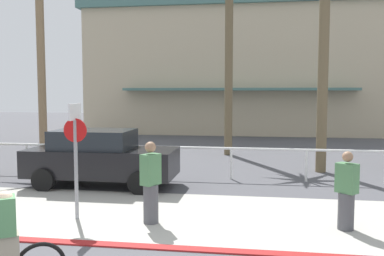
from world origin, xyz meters
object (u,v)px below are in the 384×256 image
at_px(stop_sign_bike_lane, 75,144).
at_px(pedestrian_0, 151,186).
at_px(palm_tree_4, 325,14).
at_px(pedestrian_1, 346,194).
at_px(palm_tree_3, 231,22).
at_px(car_black_1, 100,157).
at_px(palm_tree_2, 40,9).
at_px(cyclist_red_0, 3,247).

height_order(stop_sign_bike_lane, pedestrian_0, stop_sign_bike_lane).
bearing_deg(palm_tree_4, pedestrian_1, -94.12).
height_order(palm_tree_3, car_black_1, palm_tree_3).
xyz_separation_m(palm_tree_3, car_black_1, (-3.43, -6.98, -5.03)).
bearing_deg(pedestrian_1, palm_tree_3, 106.40).
xyz_separation_m(palm_tree_2, cyclist_red_0, (6.19, -12.78, -5.81)).
bearing_deg(palm_tree_2, pedestrian_0, -51.63).
distance_m(cyclist_red_0, pedestrian_0, 3.65).
xyz_separation_m(stop_sign_bike_lane, pedestrian_1, (5.71, 0.13, -0.93)).
bearing_deg(palm_tree_4, palm_tree_2, 167.37).
height_order(stop_sign_bike_lane, cyclist_red_0, stop_sign_bike_lane).
bearing_deg(palm_tree_3, palm_tree_4, -46.46).
bearing_deg(cyclist_red_0, palm_tree_2, 115.84).
bearing_deg(pedestrian_0, pedestrian_1, 2.48).
distance_m(stop_sign_bike_lane, cyclist_red_0, 3.65).
height_order(palm_tree_2, palm_tree_4, palm_tree_2).
xyz_separation_m(palm_tree_4, cyclist_red_0, (-5.70, -10.12, -4.78)).
xyz_separation_m(pedestrian_0, pedestrian_1, (4.02, 0.17, -0.08)).
distance_m(car_black_1, cyclist_red_0, 6.88).
relative_size(car_black_1, pedestrian_1, 2.71).
distance_m(stop_sign_bike_lane, pedestrian_0, 1.89).
height_order(stop_sign_bike_lane, pedestrian_1, stop_sign_bike_lane).
bearing_deg(palm_tree_2, palm_tree_4, -12.63).
height_order(palm_tree_2, palm_tree_3, palm_tree_2).
height_order(palm_tree_2, pedestrian_0, palm_tree_2).
height_order(palm_tree_4, cyclist_red_0, palm_tree_4).
xyz_separation_m(palm_tree_2, pedestrian_1, (11.42, -9.17, -5.76)).
height_order(car_black_1, pedestrian_0, pedestrian_0).
distance_m(stop_sign_bike_lane, palm_tree_2, 11.93).
bearing_deg(pedestrian_1, pedestrian_0, -177.52).
relative_size(car_black_1, pedestrian_0, 2.49).
xyz_separation_m(palm_tree_2, palm_tree_4, (11.88, -2.66, -1.02)).
distance_m(palm_tree_3, pedestrian_0, 11.54).
xyz_separation_m(stop_sign_bike_lane, pedestrian_0, (1.69, -0.04, -0.85)).
height_order(car_black_1, cyclist_red_0, car_black_1).
distance_m(palm_tree_2, cyclist_red_0, 15.34).
bearing_deg(pedestrian_0, palm_tree_2, 128.37).
xyz_separation_m(palm_tree_3, cyclist_red_0, (-2.24, -13.75, -5.20)).
bearing_deg(stop_sign_bike_lane, car_black_1, 102.10).
relative_size(car_black_1, cyclist_red_0, 2.84).
bearing_deg(cyclist_red_0, pedestrian_0, 70.69).
bearing_deg(palm_tree_4, pedestrian_0, -123.91).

